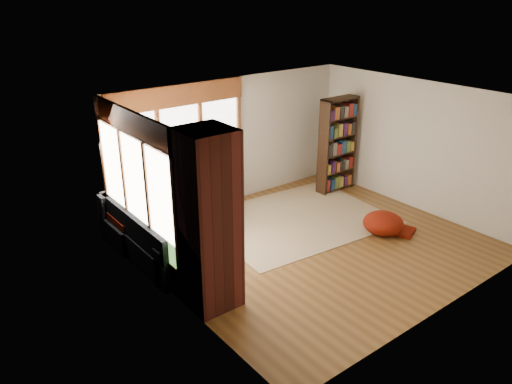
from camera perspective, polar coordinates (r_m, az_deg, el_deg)
floor at (r=8.98m, az=6.67°, el=-5.92°), size 5.50×5.50×0.00m
ceiling at (r=8.07m, az=7.51°, el=10.51°), size 5.50×5.50×0.00m
wall_back at (r=10.26m, az=-2.77°, el=5.80°), size 5.50×0.04×2.60m
wall_front at (r=7.05m, az=21.41°, el=-3.98°), size 5.50×0.04×2.60m
wall_left at (r=6.92m, az=-9.47°, el=-3.12°), size 0.04×5.00×2.60m
wall_right at (r=10.47m, az=17.93°, el=5.06°), size 0.04×5.00×2.60m
windows_back at (r=9.62m, az=-8.54°, el=4.71°), size 2.82×0.10×1.90m
windows_left at (r=7.91m, az=-13.51°, el=0.31°), size 0.10×2.62×1.90m
roller_blind at (r=8.51m, az=-15.95°, el=4.53°), size 0.03×0.72×0.90m
brick_chimney at (r=6.80m, az=-5.46°, el=-3.38°), size 0.70×0.70×2.60m
sectional_sofa at (r=9.04m, az=-9.87°, el=-3.74°), size 2.20×2.20×0.80m
area_rug at (r=9.85m, az=4.60°, el=-3.09°), size 3.62×2.89×0.01m
bookshelf at (r=11.01m, az=9.28°, el=5.31°), size 0.89×0.30×2.08m
pouf at (r=9.50m, az=14.34°, el=-3.40°), size 0.98×0.98×0.40m
dog_tan at (r=8.86m, az=-9.02°, el=-0.60°), size 1.14×1.04×0.56m
dog_brindle at (r=8.45m, az=-10.06°, el=-2.15°), size 0.87×0.99×0.48m
throw_pillows at (r=8.93m, az=-9.75°, el=-0.76°), size 1.98×1.68×0.45m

